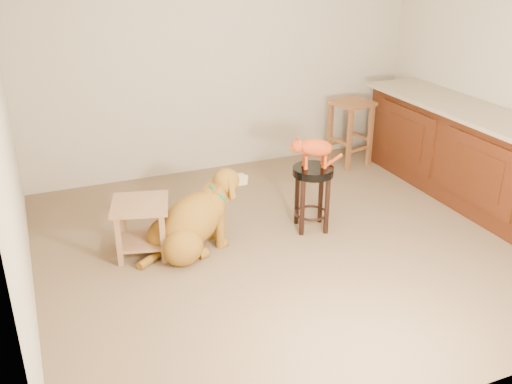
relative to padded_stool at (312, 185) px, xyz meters
name	(u,v)px	position (x,y,z in m)	size (l,w,h in m)	color
floor	(304,241)	(-0.17, -0.21, -0.43)	(4.50, 4.00, 0.01)	brown
room_shell	(312,49)	(-0.17, -0.21, 1.25)	(4.54, 4.04, 2.62)	#AEA48C
cabinet_run	(463,155)	(1.77, 0.09, 0.01)	(0.70, 2.56, 0.94)	#471E0C
padded_stool	(312,185)	(0.00, 0.00, 0.00)	(0.38, 0.38, 0.60)	black
wood_stool	(350,132)	(1.18, 1.30, -0.03)	(0.49, 0.49, 0.76)	brown
side_table	(141,220)	(-1.53, 0.13, -0.11)	(0.56, 0.56, 0.48)	#89603F
golden_retriever	(192,223)	(-1.12, 0.02, -0.16)	(1.09, 0.64, 0.71)	brown
tabby_kitten	(313,149)	(-0.01, 0.00, 0.35)	(0.52, 0.22, 0.32)	#95310E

